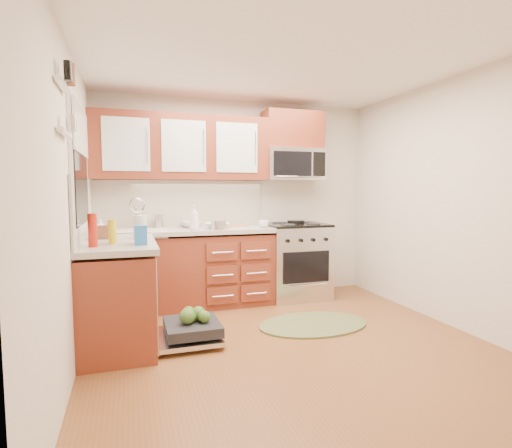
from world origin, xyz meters
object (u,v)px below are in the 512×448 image
object	(u,v)px
upper_cabinets	(182,148)
microwave	(293,165)
stock_pot	(218,225)
bowl_a	(217,226)
rug	(313,324)
sink	(138,241)
paper_towel_roll	(140,229)
cup	(264,224)
bowl_b	(192,224)
cutting_board	(236,226)
skillet	(296,222)
dishwasher	(188,332)
range	(296,260)

from	to	relation	value
upper_cabinets	microwave	size ratio (longest dim) A/B	2.70
stock_pot	bowl_a	xyz separation A→B (m)	(0.01, 0.13, -0.02)
rug	sink	bearing A→B (deg)	148.19
microwave	paper_towel_roll	distance (m)	2.39
bowl_a	cup	xyz separation A→B (m)	(0.56, -0.06, 0.01)
microwave	bowl_b	xyz separation A→B (m)	(-1.30, 0.05, -0.74)
cutting_board	bowl_b	distance (m)	0.55
sink	rug	distance (m)	2.13
upper_cabinets	bowl_b	bearing A→B (deg)	13.40
upper_cabinets	skillet	xyz separation A→B (m)	(1.42, -0.12, -0.90)
skillet	paper_towel_roll	size ratio (longest dim) A/B	0.93
microwave	bowl_b	size ratio (longest dim) A/B	3.13
dishwasher	sink	bearing A→B (deg)	109.20
range	stock_pot	distance (m)	1.18
upper_cabinets	stock_pot	xyz separation A→B (m)	(0.35, -0.35, -0.90)
paper_towel_roll	bowl_b	bearing A→B (deg)	64.03
cutting_board	paper_towel_roll	xyz separation A→B (m)	(-1.18, -1.24, 0.11)
range	microwave	world-z (taller)	microwave
sink	bowl_a	world-z (taller)	bowl_a
bowl_a	cup	bearing A→B (deg)	-6.22
upper_cabinets	paper_towel_roll	size ratio (longest dim) A/B	8.67
cup	range	bearing A→B (deg)	15.90
stock_pot	paper_towel_roll	xyz separation A→B (m)	(-0.88, -0.91, 0.07)
microwave	sink	distance (m)	2.13
rug	microwave	bearing A→B (deg)	77.85
skillet	paper_towel_roll	bearing A→B (deg)	-149.30
rug	cutting_board	distance (m)	1.57
dishwasher	stock_pot	size ratio (longest dim) A/B	4.00
rug	cutting_board	bearing A→B (deg)	113.16
stock_pot	cutting_board	bearing A→B (deg)	47.86
range	dishwasher	bearing A→B (deg)	-143.73
range	rug	world-z (taller)	range
bowl_a	cup	size ratio (longest dim) A/B	2.45
cup	microwave	bearing A→B (deg)	28.14
stock_pot	upper_cabinets	bearing A→B (deg)	134.88
microwave	dishwasher	bearing A→B (deg)	-140.93
skillet	bowl_b	bearing A→B (deg)	173.85
skillet	bowl_b	world-z (taller)	bowl_b
skillet	bowl_a	size ratio (longest dim) A/B	0.77
microwave	cup	bearing A→B (deg)	-151.86
rug	bowl_b	distance (m)	1.87
sink	paper_towel_roll	size ratio (longest dim) A/B	2.62
paper_towel_roll	cup	xyz separation A→B (m)	(1.45, 0.99, -0.07)
upper_cabinets	rug	distance (m)	2.50
cup	skillet	bearing A→B (deg)	18.65
microwave	rug	size ratio (longest dim) A/B	0.66
rug	cup	world-z (taller)	cup
dishwasher	rug	bearing A→B (deg)	3.52
range	cutting_board	distance (m)	0.89
stock_pot	bowl_b	xyz separation A→B (m)	(-0.25, 0.38, -0.01)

